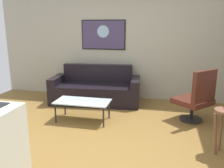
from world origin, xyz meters
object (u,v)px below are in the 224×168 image
(couch, at_px, (96,90))
(armchair, at_px, (197,98))
(coffee_table, at_px, (83,103))
(wall_painting, at_px, (103,35))
(bar_stool, at_px, (224,121))

(couch, bearing_deg, armchair, -18.69)
(coffee_table, distance_m, wall_painting, 2.08)
(couch, xyz_separation_m, coffee_table, (0.08, -1.15, 0.07))
(coffee_table, bearing_deg, bar_stool, -17.18)
(coffee_table, distance_m, armchair, 2.14)
(couch, bearing_deg, bar_stool, -37.76)
(wall_painting, bearing_deg, coffee_table, -88.75)
(bar_stool, xyz_separation_m, wall_painting, (-2.36, 2.42, 1.07))
(armchair, distance_m, bar_stool, 1.15)
(armchair, height_order, wall_painting, wall_painting)
(armchair, distance_m, wall_painting, 2.72)
(coffee_table, bearing_deg, couch, 94.20)
(couch, distance_m, armchair, 2.31)
(coffee_table, relative_size, armchair, 1.02)
(coffee_table, xyz_separation_m, armchair, (2.09, 0.41, 0.12))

